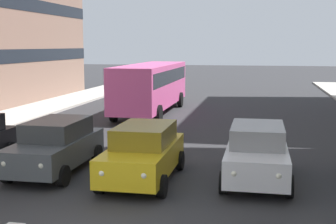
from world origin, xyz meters
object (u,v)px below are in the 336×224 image
Objects in this scene: car_3 at (56,145)px; bus_behind_traffic at (151,83)px; car_2 at (144,152)px; car_1 at (257,152)px.

bus_behind_traffic is at bearing -90.00° from car_3.
car_2 is 0.42× the size of bus_behind_traffic.
bus_behind_traffic is (6.51, -13.46, 0.97)m from car_1.
car_2 is at bearing 10.81° from car_1.
bus_behind_traffic is (-0.00, -13.71, 0.97)m from car_3.
car_2 is 1.00× the size of car_3.
car_1 and car_2 have the same top height.
car_3 is (3.08, -0.40, 0.00)m from car_2.
car_1 is at bearing -177.77° from car_3.
bus_behind_traffic reaches higher than car_3.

